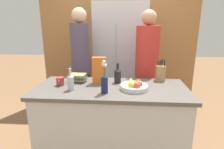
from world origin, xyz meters
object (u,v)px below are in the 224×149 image
at_px(coffee_mug, 60,81).
at_px(person_in_blue, 147,66).
at_px(bottle_oil, 118,75).
at_px(refrigerator, 120,60).
at_px(cereal_box, 99,70).
at_px(person_at_sink, 81,62).
at_px(bottle_vinegar, 71,82).
at_px(book_stack, 78,78).
at_px(flower_vase, 104,82).
at_px(knife_block, 160,73).
at_px(fruit_bowl, 135,86).

relative_size(coffee_mug, person_in_blue, 0.07).
relative_size(bottle_oil, person_in_blue, 0.13).
xyz_separation_m(refrigerator, cereal_box, (-0.21, -1.13, 0.09)).
relative_size(cereal_box, person_at_sink, 0.18).
height_order(cereal_box, bottle_vinegar, cereal_box).
distance_m(coffee_mug, book_stack, 0.22).
bearing_deg(bottle_vinegar, person_at_sink, 95.42).
relative_size(flower_vase, bottle_vinegar, 1.43).
xyz_separation_m(knife_block, flower_vase, (-0.63, -0.47, 0.02)).
height_order(fruit_bowl, bottle_vinegar, bottle_vinegar).
bearing_deg(cereal_box, bottle_vinegar, -137.17).
bearing_deg(bottle_vinegar, book_stack, 89.10).
bearing_deg(refrigerator, bottle_vinegar, -109.00).
distance_m(refrigerator, person_in_blue, 0.76).
relative_size(knife_block, book_stack, 1.30).
height_order(refrigerator, book_stack, refrigerator).
xyz_separation_m(book_stack, bottle_oil, (0.48, 0.00, 0.04)).
height_order(refrigerator, bottle_oil, refrigerator).
relative_size(fruit_bowl, bottle_vinegar, 1.26).
xyz_separation_m(flower_vase, coffee_mug, (-0.53, 0.20, -0.07)).
relative_size(coffee_mug, bottle_oil, 0.53).
relative_size(refrigerator, book_stack, 9.08).
height_order(knife_block, cereal_box, cereal_box).
height_order(coffee_mug, book_stack, book_stack).
bearing_deg(bottle_vinegar, cereal_box, 42.83).
distance_m(cereal_box, bottle_oil, 0.22).
height_order(bottle_vinegar, person_at_sink, person_at_sink).
bearing_deg(bottle_oil, person_in_blue, 49.09).
height_order(coffee_mug, bottle_vinegar, bottle_vinegar).
bearing_deg(refrigerator, bottle_oil, -89.78).
bearing_deg(person_at_sink, book_stack, -76.51).
relative_size(flower_vase, person_in_blue, 0.20).
xyz_separation_m(flower_vase, person_in_blue, (0.50, 0.79, -0.02)).
xyz_separation_m(fruit_bowl, person_at_sink, (-0.75, 0.74, 0.10)).
height_order(flower_vase, bottle_vinegar, flower_vase).
bearing_deg(refrigerator, cereal_box, -100.36).
xyz_separation_m(bottle_oil, person_in_blue, (0.38, 0.44, 0.01)).
bearing_deg(person_in_blue, person_at_sink, 152.48).
bearing_deg(knife_block, flower_vase, -143.54).
height_order(refrigerator, flower_vase, refrigerator).
bearing_deg(person_at_sink, coffee_mug, -93.03).
distance_m(refrigerator, book_stack, 1.19).
height_order(bottle_oil, bottle_vinegar, bottle_vinegar).
distance_m(refrigerator, fruit_bowl, 1.33).
bearing_deg(person_at_sink, cereal_box, -53.54).
bearing_deg(person_in_blue, refrigerator, 97.72).
bearing_deg(person_in_blue, bottle_oil, -153.68).
height_order(flower_vase, person_in_blue, person_in_blue).
bearing_deg(person_at_sink, refrigerator, 50.89).
bearing_deg(flower_vase, coffee_mug, 159.10).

